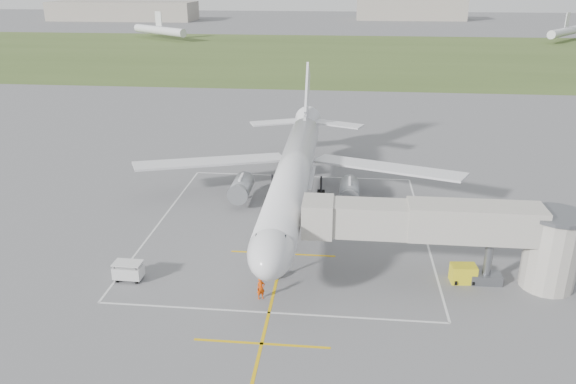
# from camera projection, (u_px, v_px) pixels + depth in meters

# --- Properties ---
(ground) EXTENTS (700.00, 700.00, 0.00)m
(ground) POSITION_uv_depth(u_px,v_px,m) (293.00, 212.00, 62.81)
(ground) COLOR #59595C
(ground) RESTS_ON ground
(grass_strip) EXTENTS (700.00, 120.00, 0.02)m
(grass_strip) POSITION_uv_depth(u_px,v_px,m) (331.00, 55.00, 183.19)
(grass_strip) COLOR #405324
(grass_strip) RESTS_ON ground
(apron_markings) EXTENTS (28.20, 60.00, 0.01)m
(apron_markings) POSITION_uv_depth(u_px,v_px,m) (288.00, 235.00, 57.42)
(apron_markings) COLOR gold
(apron_markings) RESTS_ON ground
(airliner) EXTENTS (38.93, 46.75, 13.52)m
(airliner) POSITION_uv_depth(u_px,v_px,m) (294.00, 173.00, 61.90)
(airliner) COLOR silver
(airliner) RESTS_ON ground
(jet_bridge) EXTENTS (23.40, 5.00, 7.20)m
(jet_bridge) POSITION_uv_depth(u_px,v_px,m) (464.00, 232.00, 47.07)
(jet_bridge) COLOR gray
(jet_bridge) RESTS_ON ground
(gpu_unit) EXTENTS (2.23, 1.66, 1.59)m
(gpu_unit) POSITION_uv_depth(u_px,v_px,m) (463.00, 274.00, 48.45)
(gpu_unit) COLOR gold
(gpu_unit) RESTS_ON ground
(baggage_cart) EXTENTS (2.48, 1.53, 1.70)m
(baggage_cart) POSITION_uv_depth(u_px,v_px,m) (128.00, 271.00, 48.72)
(baggage_cart) COLOR silver
(baggage_cart) RESTS_ON ground
(ramp_worker_nose) EXTENTS (0.82, 0.73, 1.90)m
(ramp_worker_nose) POSITION_uv_depth(u_px,v_px,m) (261.00, 288.00, 45.88)
(ramp_worker_nose) COLOR #D54006
(ramp_worker_nose) RESTS_ON ground
(ramp_worker_wing) EXTENTS (1.00, 0.99, 1.62)m
(ramp_worker_wing) POSITION_uv_depth(u_px,v_px,m) (242.00, 193.00, 66.17)
(ramp_worker_wing) COLOR orange
(ramp_worker_wing) RESTS_ON ground
(distant_hangars) EXTENTS (345.00, 49.00, 12.00)m
(distant_hangars) POSITION_uv_depth(u_px,v_px,m) (309.00, 11.00, 308.04)
(distant_hangars) COLOR gray
(distant_hangars) RESTS_ON ground
(distant_aircraft) EXTENTS (183.56, 36.27, 8.85)m
(distant_aircraft) POSITION_uv_depth(u_px,v_px,m) (360.00, 31.00, 220.85)
(distant_aircraft) COLOR silver
(distant_aircraft) RESTS_ON ground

